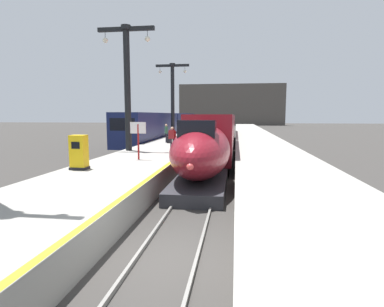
{
  "coord_description": "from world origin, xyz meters",
  "views": [
    {
      "loc": [
        1.65,
        -7.21,
        3.58
      ],
      "look_at": [
        -0.34,
        6.99,
        1.8
      ],
      "focal_mm": 29.28,
      "sensor_mm": 36.0,
      "label": 1
    }
  ],
  "objects_px": {
    "regional_train_adjacent": "(167,125)",
    "passenger_near_edge": "(166,132)",
    "departure_info_board": "(138,133)",
    "rolling_suitcase": "(169,140)",
    "station_column_far": "(173,92)",
    "ticket_machine_yellow": "(79,154)",
    "station_column_mid": "(127,76)",
    "highspeed_train_main": "(218,132)",
    "passenger_mid_platform": "(172,137)"
  },
  "relations": [
    {
      "from": "passenger_near_edge",
      "to": "ticket_machine_yellow",
      "type": "xyz_separation_m",
      "value": [
        -0.92,
        -14.38,
        -0.25
      ]
    },
    {
      "from": "station_column_mid",
      "to": "rolling_suitcase",
      "type": "height_order",
      "value": "station_column_mid"
    },
    {
      "from": "departure_info_board",
      "to": "station_column_far",
      "type": "bearing_deg",
      "value": 95.94
    },
    {
      "from": "station_column_mid",
      "to": "ticket_machine_yellow",
      "type": "height_order",
      "value": "station_column_mid"
    },
    {
      "from": "regional_train_adjacent",
      "to": "station_column_mid",
      "type": "bearing_deg",
      "value": -84.49
    },
    {
      "from": "regional_train_adjacent",
      "to": "rolling_suitcase",
      "type": "distance_m",
      "value": 17.23
    },
    {
      "from": "highspeed_train_main",
      "to": "station_column_far",
      "type": "relative_size",
      "value": 4.56
    },
    {
      "from": "station_column_far",
      "to": "regional_train_adjacent",
      "type": "bearing_deg",
      "value": 107.53
    },
    {
      "from": "highspeed_train_main",
      "to": "regional_train_adjacent",
      "type": "bearing_deg",
      "value": 120.13
    },
    {
      "from": "regional_train_adjacent",
      "to": "rolling_suitcase",
      "type": "relative_size",
      "value": 37.27
    },
    {
      "from": "station_column_mid",
      "to": "departure_info_board",
      "type": "bearing_deg",
      "value": -64.19
    },
    {
      "from": "station_column_far",
      "to": "passenger_near_edge",
      "type": "relative_size",
      "value": 5.06
    },
    {
      "from": "station_column_far",
      "to": "rolling_suitcase",
      "type": "xyz_separation_m",
      "value": [
        1.66,
        -9.81,
        -4.88
      ]
    },
    {
      "from": "rolling_suitcase",
      "to": "ticket_machine_yellow",
      "type": "relative_size",
      "value": 0.61
    },
    {
      "from": "passenger_near_edge",
      "to": "highspeed_train_main",
      "type": "bearing_deg",
      "value": 26.59
    },
    {
      "from": "highspeed_train_main",
      "to": "station_column_far",
      "type": "xyz_separation_m",
      "value": [
        -5.9,
        6.99,
        4.32
      ]
    },
    {
      "from": "departure_info_board",
      "to": "rolling_suitcase",
      "type": "bearing_deg",
      "value": 92.43
    },
    {
      "from": "highspeed_train_main",
      "to": "station_column_mid",
      "type": "xyz_separation_m",
      "value": [
        -5.9,
        -8.86,
        4.34
      ]
    },
    {
      "from": "station_column_mid",
      "to": "departure_info_board",
      "type": "xyz_separation_m",
      "value": [
        2.1,
        -4.34,
        -3.7
      ]
    },
    {
      "from": "station_column_mid",
      "to": "passenger_mid_platform",
      "type": "distance_m",
      "value": 5.25
    },
    {
      "from": "station_column_mid",
      "to": "ticket_machine_yellow",
      "type": "xyz_separation_m",
      "value": [
        0.35,
        -7.84,
        -4.47
      ]
    },
    {
      "from": "highspeed_train_main",
      "to": "ticket_machine_yellow",
      "type": "distance_m",
      "value": 17.6
    },
    {
      "from": "station_column_far",
      "to": "passenger_mid_platform",
      "type": "height_order",
      "value": "station_column_far"
    },
    {
      "from": "highspeed_train_main",
      "to": "rolling_suitcase",
      "type": "relative_size",
      "value": 39.76
    },
    {
      "from": "rolling_suitcase",
      "to": "departure_info_board",
      "type": "height_order",
      "value": "departure_info_board"
    },
    {
      "from": "passenger_mid_platform",
      "to": "rolling_suitcase",
      "type": "xyz_separation_m",
      "value": [
        -1.46,
        5.81,
        -0.69
      ]
    },
    {
      "from": "passenger_near_edge",
      "to": "passenger_mid_platform",
      "type": "relative_size",
      "value": 1.0
    },
    {
      "from": "station_column_mid",
      "to": "highspeed_train_main",
      "type": "bearing_deg",
      "value": 56.34
    },
    {
      "from": "highspeed_train_main",
      "to": "passenger_near_edge",
      "type": "xyz_separation_m",
      "value": [
        -4.63,
        -2.32,
        0.12
      ]
    },
    {
      "from": "rolling_suitcase",
      "to": "station_column_far",
      "type": "bearing_deg",
      "value": 99.59
    },
    {
      "from": "ticket_machine_yellow",
      "to": "rolling_suitcase",
      "type": "bearing_deg",
      "value": 84.61
    },
    {
      "from": "regional_train_adjacent",
      "to": "passenger_near_edge",
      "type": "bearing_deg",
      "value": -77.95
    },
    {
      "from": "station_column_mid",
      "to": "passenger_mid_platform",
      "type": "xyz_separation_m",
      "value": [
        3.12,
        0.22,
        -4.22
      ]
    },
    {
      "from": "highspeed_train_main",
      "to": "station_column_mid",
      "type": "relative_size",
      "value": 4.54
    },
    {
      "from": "station_column_mid",
      "to": "departure_info_board",
      "type": "relative_size",
      "value": 4.05
    },
    {
      "from": "station_column_mid",
      "to": "station_column_far",
      "type": "xyz_separation_m",
      "value": [
        0.0,
        15.85,
        -0.02
      ]
    },
    {
      "from": "station_column_mid",
      "to": "passenger_mid_platform",
      "type": "height_order",
      "value": "station_column_mid"
    },
    {
      "from": "regional_train_adjacent",
      "to": "station_column_far",
      "type": "distance_m",
      "value": 8.38
    },
    {
      "from": "ticket_machine_yellow",
      "to": "passenger_mid_platform",
      "type": "bearing_deg",
      "value": 71.06
    },
    {
      "from": "passenger_near_edge",
      "to": "departure_info_board",
      "type": "distance_m",
      "value": 10.93
    },
    {
      "from": "regional_train_adjacent",
      "to": "station_column_mid",
      "type": "relative_size",
      "value": 4.26
    },
    {
      "from": "regional_train_adjacent",
      "to": "departure_info_board",
      "type": "distance_m",
      "value": 27.49
    },
    {
      "from": "regional_train_adjacent",
      "to": "passenger_mid_platform",
      "type": "distance_m",
      "value": 23.21
    },
    {
      "from": "station_column_far",
      "to": "ticket_machine_yellow",
      "type": "xyz_separation_m",
      "value": [
        0.35,
        -23.69,
        -4.45
      ]
    },
    {
      "from": "regional_train_adjacent",
      "to": "station_column_far",
      "type": "height_order",
      "value": "station_column_far"
    },
    {
      "from": "station_column_mid",
      "to": "station_column_far",
      "type": "relative_size",
      "value": 1.0
    },
    {
      "from": "rolling_suitcase",
      "to": "departure_info_board",
      "type": "relative_size",
      "value": 0.46
    },
    {
      "from": "highspeed_train_main",
      "to": "regional_train_adjacent",
      "type": "distance_m",
      "value": 16.14
    },
    {
      "from": "passenger_mid_platform",
      "to": "regional_train_adjacent",
      "type": "bearing_deg",
      "value": 103.25
    },
    {
      "from": "station_column_mid",
      "to": "station_column_far",
      "type": "distance_m",
      "value": 15.85
    }
  ]
}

